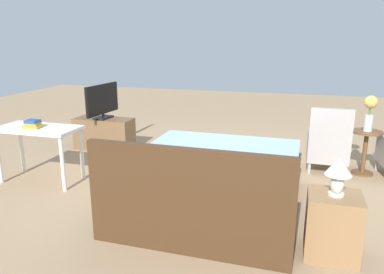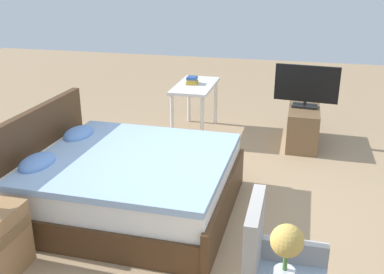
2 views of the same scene
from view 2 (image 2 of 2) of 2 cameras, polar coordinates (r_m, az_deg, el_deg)
ground_plane at (r=4.47m, az=2.83°, el=-9.87°), size 16.00×16.00×0.00m
bed at (r=4.49m, az=-8.74°, el=-5.56°), size 1.82×2.06×0.96m
flower_vase at (r=2.40m, az=11.80°, el=-14.75°), size 0.17×0.17×0.48m
tv_stand at (r=6.28m, az=13.90°, el=1.46°), size 0.96×0.40×0.52m
tv_flatscreen at (r=6.13m, az=14.34°, el=6.33°), size 0.23×0.83×0.56m
vanity_desk at (r=6.41m, az=0.40°, el=5.78°), size 1.04×0.52×0.72m
book_stack at (r=6.40m, az=0.01°, el=7.18°), size 0.22×0.18×0.10m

